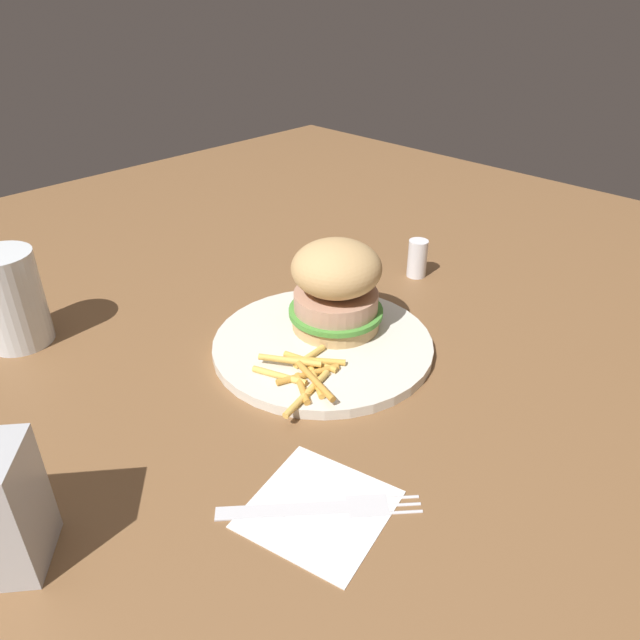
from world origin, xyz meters
name	(u,v)px	position (x,y,z in m)	size (l,w,h in m)	color
ground_plane	(309,341)	(0.00, 0.00, 0.00)	(1.60, 1.60, 0.00)	brown
plate	(320,346)	(-0.02, 0.00, 0.01)	(0.26, 0.26, 0.01)	silver
sandwich	(336,286)	(-0.01, -0.04, 0.07)	(0.11, 0.11, 0.11)	tan
fries_pile	(305,373)	(-0.06, 0.06, 0.02)	(0.11, 0.11, 0.01)	gold
napkin	(319,509)	(-0.19, 0.18, 0.00)	(0.11, 0.11, 0.00)	white
fork	(321,506)	(-0.19, 0.17, 0.00)	(0.13, 0.14, 0.00)	silver
drink_glass	(12,304)	(0.25, 0.24, 0.05)	(0.07, 0.07, 0.12)	silver
salt_shaker	(417,258)	(0.01, -0.24, 0.03)	(0.03, 0.03, 0.06)	white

